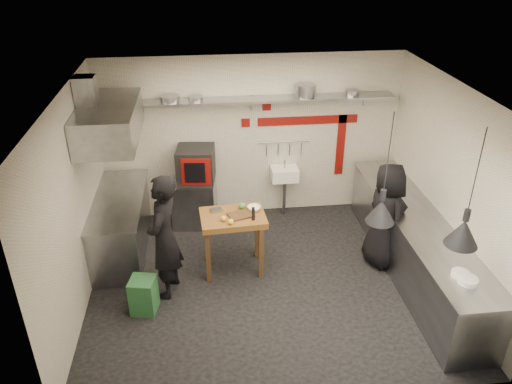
{
  "coord_description": "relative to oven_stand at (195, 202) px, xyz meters",
  "views": [
    {
      "loc": [
        -0.82,
        -5.71,
        4.55
      ],
      "look_at": [
        -0.13,
        0.3,
        1.32
      ],
      "focal_mm": 35.0,
      "sensor_mm": 36.0,
      "label": 1
    }
  ],
  "objects": [
    {
      "name": "chef_right",
      "position": [
        2.79,
        -1.5,
        0.42
      ],
      "size": [
        0.68,
        0.89,
        1.64
      ],
      "primitive_type": "imported",
      "rotation": [
        0.0,
        0.0,
        1.78
      ],
      "color": "black",
      "rests_on": "floor"
    },
    {
      "name": "plate_stack",
      "position": [
        3.13,
        -3.24,
        0.56
      ],
      "size": [
        0.29,
        0.29,
        0.07
      ],
      "primitive_type": "cylinder",
      "rotation": [
        0.0,
        0.0,
        0.36
      ],
      "color": "white",
      "rests_on": "counter_right_top"
    },
    {
      "name": "oven_glass",
      "position": [
        0.04,
        -0.3,
        0.69
      ],
      "size": [
        0.33,
        0.05,
        0.34
      ],
      "primitive_type": "cube",
      "rotation": [
        0.0,
        0.0,
        -0.12
      ],
      "color": "black",
      "rests_on": "oven_door"
    },
    {
      "name": "heat_lamp_far",
      "position": [
        3.0,
        -3.14,
        1.7
      ],
      "size": [
        0.47,
        0.47,
        1.39
      ],
      "primitive_type": null,
      "rotation": [
        0.0,
        0.0,
        0.34
      ],
      "color": "black",
      "rests_on": "ceiling"
    },
    {
      "name": "pepper_mill",
      "position": [
        0.84,
        -1.55,
        0.62
      ],
      "size": [
        0.05,
        0.05,
        0.2
      ],
      "primitive_type": "cylinder",
      "rotation": [
        0.0,
        0.0,
        0.2
      ],
      "color": "black",
      "rests_on": "prep_table"
    },
    {
      "name": "red_band_vert",
      "position": [
        2.56,
        0.29,
        0.8
      ],
      "size": [
        0.14,
        0.02,
        1.1
      ],
      "primitive_type": "cube",
      "color": "maroon",
      "rests_on": "wall_back"
    },
    {
      "name": "bowl",
      "position": [
        0.88,
        -1.28,
        0.55
      ],
      "size": [
        0.2,
        0.2,
        0.06
      ],
      "primitive_type": "imported",
      "rotation": [
        0.0,
        0.0,
        -0.04
      ],
      "color": "white",
      "rests_on": "prep_table"
    },
    {
      "name": "shelf_bracket_left",
      "position": [
        -0.89,
        0.28,
        1.62
      ],
      "size": [
        0.04,
        0.06,
        0.24
      ],
      "primitive_type": "cube",
      "color": "gray",
      "rests_on": "wall_back"
    },
    {
      "name": "wall_left",
      "position": [
        -1.49,
        -1.79,
        1.0
      ],
      "size": [
        0.04,
        4.2,
        2.8
      ],
      "primitive_type": "cube",
      "color": "beige",
      "rests_on": "floor"
    },
    {
      "name": "hood_duct",
      "position": [
        -1.34,
        -0.74,
        2.15
      ],
      "size": [
        0.28,
        0.28,
        0.5
      ],
      "primitive_type": "cube",
      "color": "gray",
      "rests_on": "ceiling"
    },
    {
      "name": "red_tile_a",
      "position": [
        1.26,
        0.29,
        1.55
      ],
      "size": [
        0.14,
        0.02,
        0.14
      ],
      "primitive_type": "cube",
      "color": "maroon",
      "rests_on": "wall_back"
    },
    {
      "name": "prep_table",
      "position": [
        0.56,
        -1.39,
        0.06
      ],
      "size": [
        0.96,
        0.7,
        0.92
      ],
      "primitive_type": null,
      "rotation": [
        0.0,
        0.0,
        0.07
      ],
      "color": "brown",
      "rests_on": "floor"
    },
    {
      "name": "stock_pot",
      "position": [
        1.86,
        0.13,
        1.84
      ],
      "size": [
        0.4,
        0.4,
        0.2
      ],
      "primitive_type": "cylinder",
      "rotation": [
        0.0,
        0.0,
        0.32
      ],
      "color": "gray",
      "rests_on": "back_shelf"
    },
    {
      "name": "pan_right",
      "position": [
        2.63,
        0.13,
        1.78
      ],
      "size": [
        0.26,
        0.26,
        0.08
      ],
      "primitive_type": "cylinder",
      "rotation": [
        0.0,
        0.0,
        0.14
      ],
      "color": "gray",
      "rests_on": "back_shelf"
    },
    {
      "name": "oven_door",
      "position": [
        0.06,
        -0.27,
        0.69
      ],
      "size": [
        0.47,
        0.08,
        0.46
      ],
      "primitive_type": "cube",
      "rotation": [
        0.0,
        0.0,
        -0.12
      ],
      "color": "maroon",
      "rests_on": "combi_oven"
    },
    {
      "name": "heat_lamp_near",
      "position": [
        2.25,
        -2.59,
        1.71
      ],
      "size": [
        0.37,
        0.37,
        1.38
      ],
      "primitive_type": null,
      "rotation": [
        0.0,
        0.0,
        -0.06
      ],
      "color": "black",
      "rests_on": "ceiling"
    },
    {
      "name": "counter_left",
      "position": [
        -1.14,
        -0.74,
        0.05
      ],
      "size": [
        0.7,
        1.9,
        0.9
      ],
      "primitive_type": "cube",
      "color": "gray",
      "rests_on": "floor"
    },
    {
      "name": "oven_stand",
      "position": [
        0.0,
        0.0,
        0.0
      ],
      "size": [
        0.78,
        0.72,
        0.8
      ],
      "primitive_type": "cube",
      "rotation": [
        0.0,
        0.0,
        -0.12
      ],
      "color": "gray",
      "rests_on": "floor"
    },
    {
      "name": "back_shelf",
      "position": [
        1.01,
        0.13,
        1.72
      ],
      "size": [
        4.6,
        0.34,
        0.04
      ],
      "primitive_type": "cube",
      "color": "gray",
      "rests_on": "wall_back"
    },
    {
      "name": "pan_mid_left",
      "position": [
        0.12,
        0.13,
        1.78
      ],
      "size": [
        0.25,
        0.25,
        0.07
      ],
      "primitive_type": "cylinder",
      "rotation": [
        0.0,
        0.0,
        0.08
      ],
      "color": "gray",
      "rests_on": "back_shelf"
    },
    {
      "name": "hand_sink",
      "position": [
        1.56,
        0.13,
        0.38
      ],
      "size": [
        0.46,
        0.34,
        0.22
      ],
      "primitive_type": "cube",
      "color": "white",
      "rests_on": "wall_back"
    },
    {
      "name": "wall_front",
      "position": [
        1.01,
        -3.89,
        1.0
      ],
      "size": [
        5.0,
        0.04,
        2.8
      ],
      "primitive_type": "cube",
      "color": "beige",
      "rests_on": "floor"
    },
    {
      "name": "combi_oven",
      "position": [
        0.06,
        0.02,
        0.69
      ],
      "size": [
        0.66,
        0.62,
        0.58
      ],
      "primitive_type": "cube",
      "rotation": [
        0.0,
        0.0,
        -0.12
      ],
      "color": "black",
      "rests_on": "oven_stand"
    },
    {
      "name": "chef_left",
      "position": [
        -0.39,
        -1.83,
        0.5
      ],
      "size": [
        0.58,
        0.74,
        1.8
      ],
      "primitive_type": "imported",
      "rotation": [
        0.0,
        0.0,
        -1.83
      ],
      "color": "black",
      "rests_on": "floor"
    },
    {
      "name": "cutting_board",
      "position": [
        0.67,
        -1.42,
        0.53
      ],
      "size": [
        0.4,
        0.34,
        0.02
      ],
      "primitive_type": "cube",
      "rotation": [
        0.0,
        0.0,
        0.32
      ],
      "color": "#4F341E",
      "rests_on": "prep_table"
    },
    {
      "name": "red_band_horiz",
      "position": [
        1.96,
        0.29,
        1.28
      ],
      "size": [
        1.7,
        0.02,
        0.14
      ],
      "primitive_type": "cube",
      "color": "maroon",
      "rests_on": "wall_back"
    },
    {
      "name": "shelf_bracket_mid",
      "position": [
        1.01,
        0.28,
        1.62
      ],
      "size": [
        0.04,
        0.06,
        0.24
      ],
      "primitive_type": "cube",
      "color": "gray",
      "rests_on": "wall_back"
    },
    {
      "name": "green_bin",
      "position": [
        -0.69,
        -2.19,
        -0.15
      ],
      "size": [
        0.38,
        0.38,
        0.5
      ],
      "primitive_type": "cube",
      "rotation": [
        0.0,
        0.0,
        -0.19
      ],
      "color": "#245C31",
      "rests_on": "floor"
    },
    {
      "name": "extractor_hood",
      "position": [
        -1.09,
        -0.74,
        1.75
      ],
      "size": [
        0.78,
        1.6,
        0.5
      ],
      "primitive_type": "cube",
      "color": "gray",
      "rests_on": "ceiling"
    },
    {
      "name": "red_tile_b",
      "position": [
        0.91,
        0.29,
        1.28
      ],
      "size": [
        0.14,
        0.02,
        0.14
      ],
      "primitive_type": "cube",
      "color": "maroon",
      "rests_on": "wall_back"
    },
    {
      "name": "veg_ball",
      "position": [
        0.71,
        -1.23,
        0.57
      ],
      "size": [
        0.13,
        0.13,
        0.1
      ],
      "primitive_type": "sphere",
      "rotation": [
        0.0,
        0.0,
        0.3
      ],
      "color": "#4E8837",
      "rests_on": "prep_table"
    },
    {
      "name": "counter_right",
      "position": [
        3.16,
        -1.79,
        0.05
      ],
      "size": [
        0.7,
        3.8,
        0.9
      ],
      "primitive_type": "cube",
      "color": "gray",
      "rests_on": "floor"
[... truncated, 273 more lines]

